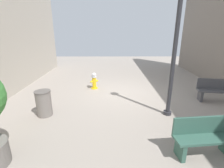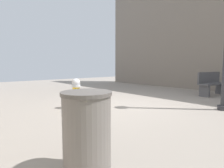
# 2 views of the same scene
# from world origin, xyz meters

# --- Properties ---
(ground_plane) EXTENTS (23.40, 23.40, 0.00)m
(ground_plane) POSITION_xyz_m (0.00, 0.00, 0.00)
(ground_plane) COLOR gray
(fire_hydrant) EXTENTS (0.41, 0.40, 0.85)m
(fire_hydrant) POSITION_xyz_m (1.46, -0.63, 0.42)
(fire_hydrant) COLOR gold
(fire_hydrant) RESTS_ON ground_plane
(bench_near) EXTENTS (1.56, 0.67, 0.95)m
(bench_near) POSITION_xyz_m (-3.87, 0.98, 0.49)
(bench_near) COLOR #4C4C51
(bench_near) RESTS_ON ground_plane
(trash_bin) EXTENTS (0.55, 0.55, 0.92)m
(trash_bin) POSITION_xyz_m (2.94, 2.20, 0.46)
(trash_bin) COLOR slate
(trash_bin) RESTS_ON ground_plane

